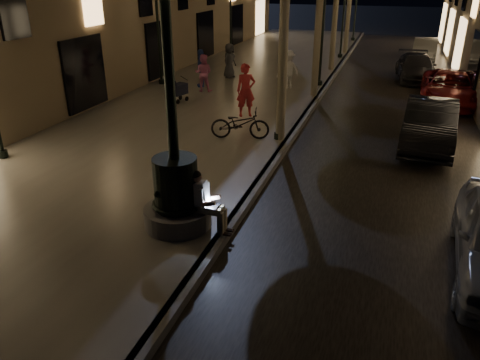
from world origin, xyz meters
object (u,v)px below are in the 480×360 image
at_px(pedestrian_blue, 201,68).
at_px(seated_man_laptop, 204,199).
at_px(fountain_lamppost, 176,181).
at_px(pedestrian_pink, 203,73).
at_px(bicycle, 240,124).
at_px(car_third, 449,88).
at_px(pedestrian_white, 288,69).
at_px(lamp_left_b, 157,16).
at_px(stroller, 178,89).
at_px(pedestrian_red, 246,90).
at_px(car_fifth, 425,49).
at_px(pedestrian_dark, 229,61).
at_px(lamp_curb_a, 282,40).
at_px(lamp_left_c, 230,2).
at_px(lamp_curb_c, 344,5).
at_px(car_second, 430,125).
at_px(lamp_curb_b, 324,16).
at_px(car_rear, 416,67).

bearing_deg(pedestrian_blue, seated_man_laptop, -6.11).
distance_m(fountain_lamppost, pedestrian_pink, 11.90).
bearing_deg(seated_man_laptop, bicycle, 100.79).
relative_size(fountain_lamppost, car_third, 1.09).
bearing_deg(pedestrian_white, bicycle, 48.38).
xyz_separation_m(lamp_left_b, pedestrian_blue, (2.01, 0.05, -2.20)).
height_order(stroller, pedestrian_red, pedestrian_red).
xyz_separation_m(car_fifth, pedestrian_dark, (-9.45, -9.72, 0.38)).
relative_size(lamp_curb_a, lamp_left_c, 1.00).
distance_m(lamp_curb_c, pedestrian_dark, 9.16).
bearing_deg(bicycle, car_fifth, -31.26).
bearing_deg(car_second, lamp_curb_a, -159.27).
height_order(lamp_curb_a, bicycle, lamp_curb_a).
bearing_deg(pedestrian_pink, car_fifth, -132.31).
relative_size(fountain_lamppost, pedestrian_dark, 3.16).
distance_m(fountain_lamppost, lamp_curb_c, 22.10).
distance_m(car_second, pedestrian_white, 8.03).
distance_m(fountain_lamppost, pedestrian_blue, 12.83).
bearing_deg(pedestrian_dark, fountain_lamppost, -147.68).
relative_size(car_second, pedestrian_blue, 2.56).
xyz_separation_m(lamp_curb_b, pedestrian_dark, (-4.53, 0.35, -2.21)).
xyz_separation_m(lamp_left_b, stroller, (2.19, -2.82, -2.52)).
distance_m(car_second, pedestrian_dark, 11.44).
height_order(car_second, pedestrian_red, pedestrian_red).
bearing_deg(pedestrian_white, car_rear, 177.54).
relative_size(car_rear, pedestrian_dark, 2.61).
bearing_deg(car_rear, car_second, -94.45).
distance_m(car_rear, bicycle, 13.10).
bearing_deg(bicycle, stroller, 33.71).
relative_size(pedestrian_blue, bicycle, 0.91).
distance_m(seated_man_laptop, pedestrian_pink, 12.11).
xyz_separation_m(lamp_curb_b, bicycle, (-1.17, -8.35, -2.55)).
height_order(seated_man_laptop, pedestrian_pink, pedestrian_pink).
xyz_separation_m(lamp_curb_b, lamp_left_b, (-7.10, -2.00, 0.00)).
height_order(car_fifth, pedestrian_red, pedestrian_red).
bearing_deg(car_second, car_rear, 95.47).
bearing_deg(car_third, seated_man_laptop, -110.10).
xyz_separation_m(car_third, pedestrian_dark, (-10.03, 1.28, 0.36)).
distance_m(pedestrian_white, bicycle, 7.27).
bearing_deg(pedestrian_white, pedestrian_blue, -29.72).
height_order(fountain_lamppost, pedestrian_white, fountain_lamppost).
xyz_separation_m(car_fifth, pedestrian_white, (-6.18, -11.15, 0.40)).
bearing_deg(lamp_curb_b, car_second, -56.14).
bearing_deg(stroller, lamp_curb_b, 59.39).
bearing_deg(pedestrian_red, lamp_curb_a, -79.33).
distance_m(lamp_left_b, car_fifth, 17.23).
bearing_deg(pedestrian_blue, pedestrian_white, 73.98).
xyz_separation_m(car_rear, pedestrian_blue, (-9.39, -5.51, 0.41)).
relative_size(car_rear, pedestrian_white, 2.55).
distance_m(car_fifth, pedestrian_dark, 13.56).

